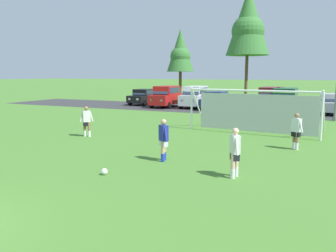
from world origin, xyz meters
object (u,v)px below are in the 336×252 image
Objects in this scene: player_midfield_center at (87,121)px; parked_car_slot_far_left at (143,97)px; player_defender_far at (164,140)px; parked_car_slot_right at (285,100)px; soccer_ball at (104,172)px; player_striker_near at (296,131)px; parked_car_slot_center_left at (195,97)px; parked_car_slot_far_right at (331,104)px; parked_car_slot_left at (166,96)px; parked_car_slot_center_right at (271,98)px; parked_car_slot_center at (216,100)px; soccer_goal at (254,110)px; player_winger_left at (235,153)px.

parked_car_slot_far_left is (-6.72, 18.25, 0.05)m from player_midfield_center.
player_defender_far is 0.35× the size of parked_car_slot_right.
soccer_ball is 0.13× the size of player_striker_near.
soccer_ball is 0.05× the size of parked_car_slot_center_left.
soccer_ball is 23.64m from parked_car_slot_far_right.
player_midfield_center is 0.39× the size of parked_car_slot_far_left.
parked_car_slot_left is 10.36m from parked_car_slot_center_right.
parked_car_slot_center is at bearing 118.87° from player_striker_near.
parked_car_slot_center_right reaches higher than parked_car_slot_center.
soccer_goal reaches higher than parked_car_slot_left.
parked_car_slot_right is at bearing 87.22° from soccer_goal.
parked_car_slot_center_left is at bearing -6.54° from parked_car_slot_far_left.
parked_car_slot_center_right is (-0.88, 12.87, -0.18)m from soccer_goal.
player_striker_near is at bearing 74.43° from player_winger_left.
parked_car_slot_center_right is at bearing 169.28° from parked_car_slot_far_right.
parked_car_slot_right reaches higher than player_striker_near.
parked_car_slot_left is (-11.17, 11.64, -0.18)m from soccer_goal.
parked_car_slot_center is 5.12m from parked_car_slot_center_right.
player_winger_left is at bearing 21.28° from soccer_ball.
parked_car_slot_far_right reaches higher than player_winger_left.
parked_car_slot_center_right is (-3.45, 16.68, 0.29)m from player_striker_near.
player_striker_near is 20.68m from parked_car_slot_left.
player_striker_near is 10.59m from player_midfield_center.
parked_car_slot_center_right is 1.02× the size of parked_car_slot_right.
player_defender_far is at bearing -103.22° from soccer_goal.
soccer_goal reaches higher than parked_car_slot_right.
player_midfield_center is (-5.01, 5.39, 0.71)m from soccer_ball.
soccer_goal reaches higher than parked_car_slot_far_left.
player_midfield_center is at bearing -111.24° from parked_car_slot_center_right.
player_midfield_center is 6.67m from player_defender_far.
parked_car_slot_left is 0.99× the size of parked_car_slot_center_left.
parked_car_slot_left is (-13.74, 15.45, 0.29)m from player_striker_near.
player_striker_near is at bearing -82.30° from parked_car_slot_right.
parked_car_slot_far_left reaches higher than player_midfield_center.
parked_car_slot_center_left is at bearing 12.30° from parked_car_slot_left.
parked_car_slot_far_left is 0.98× the size of parked_car_slot_far_right.
soccer_goal is 1.62× the size of parked_car_slot_center_left.
parked_car_slot_far_right is at bearing 73.08° from player_defender_far.
parked_car_slot_center is (5.42, -0.37, -0.24)m from parked_car_slot_left.
player_winger_left is at bearing -54.51° from parked_car_slot_far_left.
player_defender_far is 20.95m from parked_car_slot_far_right.
parked_car_slot_center_left is (-5.34, 22.91, 1.00)m from soccer_ball.
soccer_ball is at bearing -63.62° from parked_car_slot_far_left.
parked_car_slot_center_left reaches higher than parked_car_slot_far_left.
parked_car_slot_center_left is 8.86m from parked_car_slot_right.
parked_car_slot_right is at bearing -6.76° from parked_car_slot_far_left.
parked_car_slot_center_right reaches higher than player_midfield_center.
soccer_goal is at bearing 74.70° from soccer_ball.
parked_car_slot_center_right is at bearing 68.76° from player_midfield_center.
parked_car_slot_left is 2.99m from parked_car_slot_center_left.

